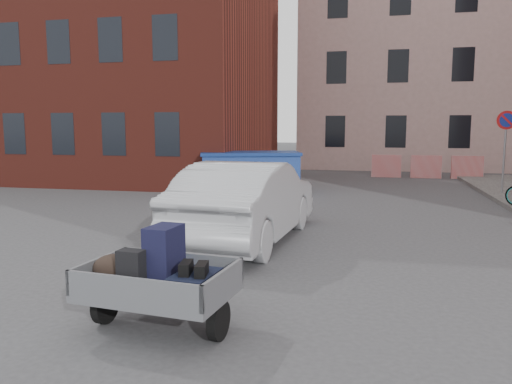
# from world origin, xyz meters

# --- Properties ---
(ground) EXTENTS (120.00, 120.00, 0.00)m
(ground) POSITION_xyz_m (0.00, 0.00, 0.00)
(ground) COLOR #38383A
(ground) RESTS_ON ground
(building_brick) EXTENTS (12.00, 10.00, 14.00)m
(building_brick) POSITION_xyz_m (-9.00, 13.00, 7.00)
(building_brick) COLOR #591E16
(building_brick) RESTS_ON ground
(building_pink) EXTENTS (16.00, 8.00, 14.00)m
(building_pink) POSITION_xyz_m (6.00, 22.00, 7.00)
(building_pink) COLOR #BA978F
(building_pink) RESTS_ON ground
(far_building) EXTENTS (6.00, 6.00, 8.00)m
(far_building) POSITION_xyz_m (-20.00, 22.00, 4.00)
(far_building) COLOR maroon
(far_building) RESTS_ON ground
(no_parking_sign) EXTENTS (0.60, 0.09, 2.65)m
(no_parking_sign) POSITION_xyz_m (6.00, 9.48, 2.01)
(no_parking_sign) COLOR gray
(no_parking_sign) RESTS_ON sidewalk
(barriers) EXTENTS (4.70, 0.18, 1.00)m
(barriers) POSITION_xyz_m (4.20, 15.00, 0.50)
(barriers) COLOR red
(barriers) RESTS_ON ground
(trailer) EXTENTS (1.71, 1.88, 1.20)m
(trailer) POSITION_xyz_m (-0.51, -3.01, 0.61)
(trailer) COLOR black
(trailer) RESTS_ON ground
(dumpster) EXTENTS (3.71, 2.65, 1.40)m
(dumpster) POSITION_xyz_m (-2.26, 8.68, 0.71)
(dumpster) COLOR navy
(dumpster) RESTS_ON ground
(silver_car) EXTENTS (2.07, 4.98, 1.60)m
(silver_car) POSITION_xyz_m (-0.59, 1.55, 0.80)
(silver_car) COLOR #A3A5AA
(silver_car) RESTS_ON ground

